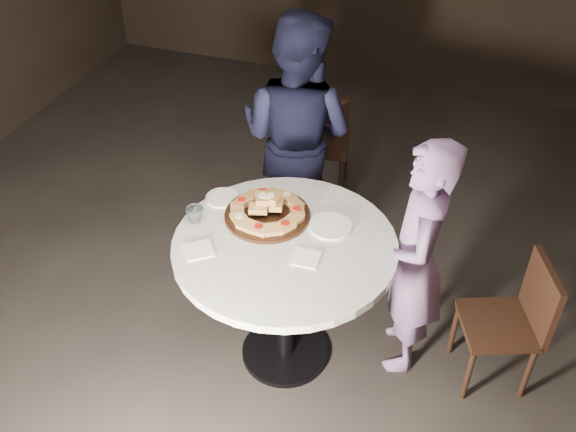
% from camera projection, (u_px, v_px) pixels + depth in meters
% --- Properties ---
extents(floor, '(7.00, 7.00, 0.00)m').
position_uv_depth(floor, '(272.00, 331.00, 3.89)').
color(floor, black).
rests_on(floor, ground).
extents(table, '(1.40, 1.40, 0.86)m').
position_uv_depth(table, '(285.00, 265.00, 3.33)').
color(table, black).
rests_on(table, ground).
extents(serving_board, '(0.50, 0.50, 0.02)m').
position_uv_depth(serving_board, '(267.00, 215.00, 3.39)').
color(serving_board, black).
rests_on(serving_board, table).
extents(focaccia_pile, '(0.41, 0.40, 0.11)m').
position_uv_depth(focaccia_pile, '(267.00, 209.00, 3.37)').
color(focaccia_pile, '#AF7F43').
rests_on(focaccia_pile, serving_board).
extents(plate_left, '(0.18, 0.18, 0.01)m').
position_uv_depth(plate_left, '(222.00, 198.00, 3.51)').
color(plate_left, white).
rests_on(plate_left, table).
extents(plate_right, '(0.23, 0.23, 0.01)m').
position_uv_depth(plate_right, '(330.00, 226.00, 3.32)').
color(plate_right, white).
rests_on(plate_right, table).
extents(water_glass, '(0.10, 0.10, 0.08)m').
position_uv_depth(water_glass, '(195.00, 215.00, 3.34)').
color(water_glass, silver).
rests_on(water_glass, table).
extents(napkin_near, '(0.19, 0.19, 0.01)m').
position_uv_depth(napkin_near, '(199.00, 250.00, 3.18)').
color(napkin_near, white).
rests_on(napkin_near, table).
extents(napkin_far, '(0.14, 0.14, 0.01)m').
position_uv_depth(napkin_far, '(306.00, 258.00, 3.13)').
color(napkin_far, white).
rests_on(napkin_far, table).
extents(chair_far, '(0.51, 0.53, 0.94)m').
position_uv_depth(chair_far, '(318.00, 139.00, 4.61)').
color(chair_far, black).
rests_on(chair_far, ground).
extents(chair_right, '(0.50, 0.49, 0.80)m').
position_uv_depth(chair_right, '(515.00, 316.00, 3.37)').
color(chair_right, black).
rests_on(chair_right, ground).
extents(diner_navy, '(0.91, 0.77, 1.65)m').
position_uv_depth(diner_navy, '(297.00, 136.00, 4.09)').
color(diner_navy, black).
rests_on(diner_navy, ground).
extents(diner_teal, '(0.44, 0.58, 1.43)m').
position_uv_depth(diner_teal, '(415.00, 261.00, 3.33)').
color(diner_teal, slate).
rests_on(diner_teal, ground).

